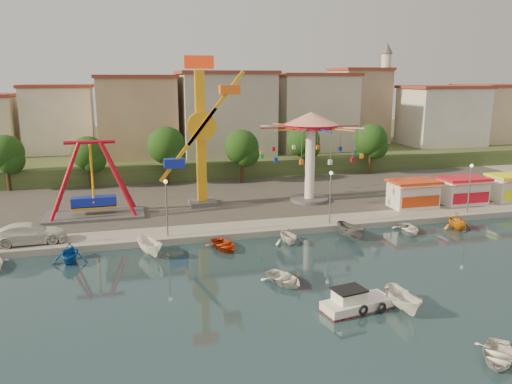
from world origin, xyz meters
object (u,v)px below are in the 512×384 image
object	(u,v)px
kamikaze_tower	(204,136)
skiff	(403,301)
pirate_ship_ride	(93,181)
rowboat_a	(284,279)
wave_swinger	(311,137)
van	(29,233)
cabin_motorboat	(355,304)

from	to	relation	value
kamikaze_tower	skiff	bearing A→B (deg)	-73.57
pirate_ship_ride	rowboat_a	distance (m)	25.19
pirate_ship_ride	wave_swinger	distance (m)	24.33
wave_swinger	skiff	xyz separation A→B (m)	(-3.69, -26.92, -7.49)
pirate_ship_ride	van	world-z (taller)	pirate_ship_ride
pirate_ship_ride	cabin_motorboat	xyz separation A→B (m)	(17.40, -25.68, -3.96)
kamikaze_tower	van	bearing A→B (deg)	-151.17
kamikaze_tower	cabin_motorboat	size ratio (longest dim) A/B	3.38
van	kamikaze_tower	bearing A→B (deg)	-65.00
cabin_motorboat	van	size ratio (longest dim) A/B	0.79
pirate_ship_ride	rowboat_a	xyz separation A→B (m)	(14.24, -20.39, -4.02)
rowboat_a	skiff	distance (m)	8.70
kamikaze_tower	wave_swinger	distance (m)	12.14
kamikaze_tower	rowboat_a	distance (m)	23.71
cabin_motorboat	van	xyz separation A→B (m)	(-22.52, 18.03, 1.06)
kamikaze_tower	skiff	distance (m)	30.56
cabin_motorboat	kamikaze_tower	bearing A→B (deg)	91.10
rowboat_a	van	size ratio (longest dim) A/B	0.58
pirate_ship_ride	kamikaze_tower	distance (m)	12.79
pirate_ship_ride	skiff	size ratio (longest dim) A/B	2.75
pirate_ship_ride	cabin_motorboat	world-z (taller)	pirate_ship_ride
kamikaze_tower	van	distance (m)	20.74
pirate_ship_ride	rowboat_a	world-z (taller)	pirate_ship_ride
rowboat_a	skiff	bearing A→B (deg)	-65.94
kamikaze_tower	skiff	xyz separation A→B (m)	(8.36, -28.34, -7.79)
rowboat_a	pirate_ship_ride	bearing A→B (deg)	104.31
cabin_motorboat	skiff	world-z (taller)	cabin_motorboat
wave_swinger	van	size ratio (longest dim) A/B	1.87
wave_swinger	kamikaze_tower	bearing A→B (deg)	173.26
kamikaze_tower	rowboat_a	world-z (taller)	kamikaze_tower
wave_swinger	van	bearing A→B (deg)	-164.67
rowboat_a	van	xyz separation A→B (m)	(-19.36, 12.75, 1.13)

